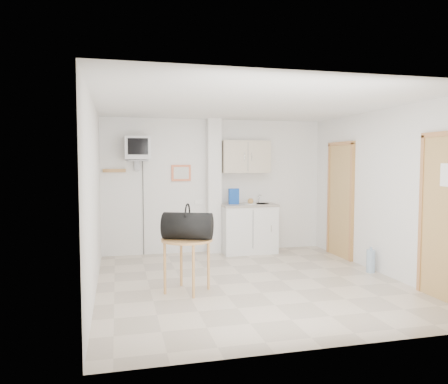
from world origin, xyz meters
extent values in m
plane|color=beige|center=(0.00, 0.00, 0.00)|extent=(4.50, 4.50, 0.00)
cube|color=white|center=(0.00, 2.25, 1.25)|extent=(4.20, 0.04, 2.50)
cube|color=white|center=(0.00, -2.25, 1.25)|extent=(4.20, 0.04, 2.50)
cube|color=white|center=(-2.10, 0.00, 1.25)|extent=(0.04, 4.50, 2.50)
cube|color=white|center=(2.10, 0.00, 1.25)|extent=(0.04, 4.50, 2.50)
cube|color=white|center=(0.00, 0.00, 2.50)|extent=(4.20, 4.50, 0.04)
cube|color=white|center=(-0.05, 2.14, 1.25)|extent=(0.25, 0.22, 2.50)
cube|color=#DF6E47|center=(-0.65, 2.23, 1.50)|extent=(0.36, 0.03, 0.30)
cube|color=silver|center=(-0.65, 2.22, 1.50)|extent=(0.28, 0.01, 0.22)
cube|color=#AA6D40|center=(-1.85, 2.22, 1.55)|extent=(0.40, 0.05, 0.06)
cube|color=white|center=(-0.32, 2.24, 0.95)|extent=(0.15, 0.02, 0.08)
cylinder|color=#AA6D40|center=(-2.00, 2.16, 1.54)|extent=(0.02, 0.08, 0.02)
cylinder|color=#AA6D40|center=(-1.70, 2.16, 1.54)|extent=(0.02, 0.08, 0.02)
cube|color=#AE7F39|center=(2.08, 1.25, 1.00)|extent=(0.04, 0.75, 2.00)
cube|color=olive|center=(2.07, 1.25, 1.00)|extent=(0.06, 0.87, 2.06)
cube|color=#AE7F39|center=(2.08, -1.35, 1.01)|extent=(0.04, 0.82, 2.02)
cube|color=olive|center=(2.07, -1.35, 1.01)|extent=(0.06, 0.94, 2.08)
cube|color=white|center=(2.05, -1.35, 1.55)|extent=(0.01, 0.20, 0.28)
cube|color=silver|center=(0.58, 1.98, 0.44)|extent=(1.00, 0.55, 0.88)
cube|color=#ABA094|center=(0.58, 1.98, 0.90)|extent=(1.03, 0.58, 0.04)
cylinder|color=#B7B7BA|center=(0.83, 1.98, 0.90)|extent=(0.30, 0.30, 0.05)
cylinder|color=#B7B7BA|center=(0.83, 2.12, 1.00)|extent=(0.02, 0.02, 0.16)
cylinder|color=#B7B7BA|center=(0.83, 2.06, 1.07)|extent=(0.02, 0.13, 0.02)
cube|color=#B6A894|center=(0.55, 2.09, 1.80)|extent=(0.90, 0.32, 0.60)
cube|color=#1342A3|center=(0.30, 2.02, 1.06)|extent=(0.19, 0.07, 0.29)
cylinder|color=white|center=(0.60, 1.93, 0.93)|extent=(0.22, 0.22, 0.01)
sphere|color=tan|center=(0.60, 1.93, 0.97)|extent=(0.11, 0.11, 0.11)
cube|color=slate|center=(-1.45, 2.09, 1.73)|extent=(0.36, 0.32, 0.02)
cube|color=slate|center=(-1.45, 2.22, 1.65)|extent=(0.10, 0.06, 0.20)
cube|color=silver|center=(-1.45, 2.02, 1.95)|extent=(0.44, 0.42, 0.40)
cube|color=black|center=(-1.45, 1.80, 1.97)|extent=(0.34, 0.02, 0.28)
cylinder|color=black|center=(-1.35, 2.23, 0.86)|extent=(0.01, 0.01, 1.73)
cylinder|color=#AA6D40|center=(-0.93, -0.21, 0.69)|extent=(0.67, 0.67, 0.03)
cylinder|color=#AA6D40|center=(-0.64, -0.18, 0.34)|extent=(0.04, 0.04, 0.68)
cylinder|color=#AA6D40|center=(-0.97, 0.08, 0.34)|extent=(0.04, 0.04, 0.68)
cylinder|color=#AA6D40|center=(-1.23, -0.24, 0.34)|extent=(0.04, 0.04, 0.68)
cylinder|color=#AA6D40|center=(-0.90, -0.50, 0.34)|extent=(0.04, 0.04, 0.68)
cylinder|color=black|center=(-0.93, -0.26, 0.88)|extent=(0.71, 0.56, 0.35)
torus|color=black|center=(-0.93, -0.26, 1.04)|extent=(0.12, 0.25, 0.26)
cylinder|color=#91ACC6|center=(1.98, 0.10, 0.18)|extent=(0.13, 0.13, 0.35)
cylinder|color=#91ACC6|center=(1.98, 0.10, 0.38)|extent=(0.04, 0.04, 0.04)
camera|label=1|loc=(-1.81, -5.80, 1.71)|focal=35.00mm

